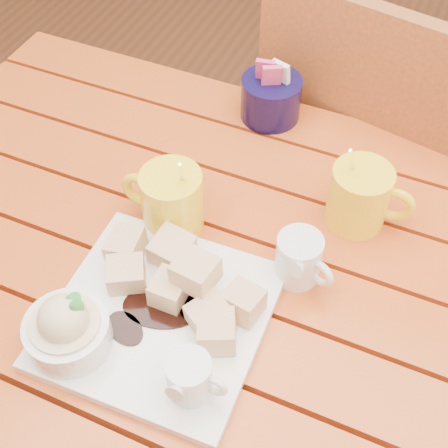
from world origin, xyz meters
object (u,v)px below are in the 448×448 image
at_px(table, 220,300).
at_px(chair_far, 375,162).
at_px(coffee_mug_left, 170,200).
at_px(dessert_plate, 140,316).
at_px(coffee_mug_right, 361,196).

height_order(table, chair_far, chair_far).
bearing_deg(coffee_mug_left, chair_far, 64.69).
height_order(dessert_plate, chair_far, chair_far).
xyz_separation_m(coffee_mug_right, chair_far, (-0.03, 0.36, -0.26)).
bearing_deg(dessert_plate, chair_far, 74.56).
xyz_separation_m(table, chair_far, (0.13, 0.52, -0.10)).
relative_size(table, chair_far, 1.24).
bearing_deg(table, coffee_mug_right, 44.84).
relative_size(table, coffee_mug_right, 7.79).
distance_m(table, chair_far, 0.55).
distance_m(dessert_plate, chair_far, 0.74).
distance_m(table, coffee_mug_right, 0.28).
bearing_deg(table, coffee_mug_left, 159.13).
bearing_deg(coffee_mug_right, coffee_mug_left, -160.75).
height_order(coffee_mug_right, chair_far, chair_far).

